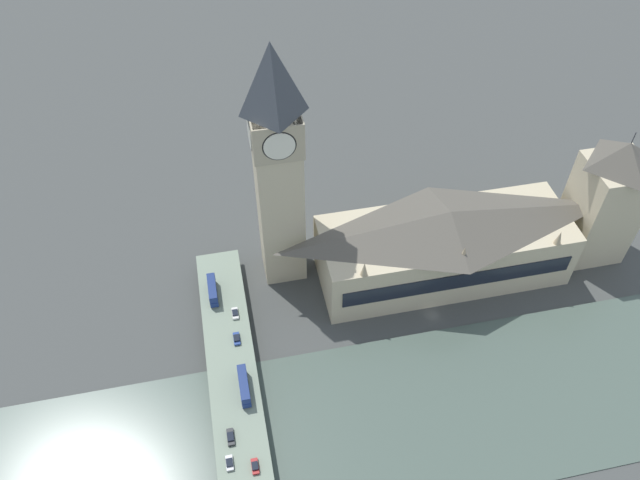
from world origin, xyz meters
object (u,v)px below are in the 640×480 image
object	(u,v)px
car_northbound_lead	(235,313)
car_northbound_tail	(237,339)
victoria_tower	(605,200)
clock_tower	(278,166)
double_decker_bus_mid	(213,290)
car_southbound_lead	(255,466)
double_decker_bus_rear	(244,386)
car_northbound_mid	(230,463)
car_southbound_mid	(231,437)
road_bridge	(241,440)
parliament_hall	(444,243)

from	to	relation	value
car_northbound_lead	car_northbound_tail	xyz separation A→B (m)	(-9.38, 0.60, 0.02)
victoria_tower	car_northbound_lead	size ratio (longest dim) A/B	11.70
clock_tower	double_decker_bus_mid	bearing A→B (deg)	116.05
car_southbound_lead	car_northbound_tail	bearing A→B (deg)	0.21
double_decker_bus_rear	car_northbound_lead	bearing A→B (deg)	-0.73
car_northbound_mid	clock_tower	bearing A→B (deg)	-20.45
double_decker_bus_rear	car_northbound_mid	bearing A→B (deg)	162.47
clock_tower	car_northbound_tail	distance (m)	52.54
car_northbound_tail	car_southbound_mid	world-z (taller)	car_northbound_tail
car_northbound_mid	road_bridge	bearing A→B (deg)	-29.16
road_bridge	car_northbound_mid	world-z (taller)	car_northbound_mid
double_decker_bus_mid	car_southbound_lead	world-z (taller)	double_decker_bus_mid
clock_tower	car_northbound_lead	bearing A→B (deg)	138.48
car_southbound_mid	clock_tower	bearing A→B (deg)	-21.73
double_decker_bus_rear	car_northbound_tail	size ratio (longest dim) A/B	2.62
double_decker_bus_rear	car_southbound_mid	xyz separation A→B (m)	(-13.31, 5.38, -1.94)
parliament_hall	car_northbound_tail	world-z (taller)	parliament_hall
car_northbound_lead	car_northbound_mid	bearing A→B (deg)	171.81
car_northbound_mid	parliament_hall	bearing A→B (deg)	-54.20
double_decker_bus_mid	car_southbound_mid	size ratio (longest dim) A/B	2.23
car_southbound_mid	car_northbound_mid	bearing A→B (deg)	171.61
car_northbound_lead	car_southbound_mid	world-z (taller)	car_northbound_lead
car_northbound_tail	clock_tower	bearing A→B (deg)	-32.27
car_southbound_lead	car_southbound_mid	world-z (taller)	car_southbound_lead
parliament_hall	clock_tower	bearing A→B (deg)	75.93
car_northbound_mid	car_southbound_lead	distance (m)	6.66
parliament_hall	road_bridge	distance (m)	88.00
double_decker_bus_mid	victoria_tower	bearing A→B (deg)	-90.35
road_bridge	car_southbound_lead	world-z (taller)	car_southbound_lead
victoria_tower	double_decker_bus_mid	xyz separation A→B (m)	(0.80, 129.02, -14.71)
car_southbound_lead	car_northbound_lead	bearing A→B (deg)	-0.53
road_bridge	car_northbound_lead	world-z (taller)	car_northbound_lead
double_decker_bus_rear	car_northbound_tail	xyz separation A→B (m)	(17.23, 0.26, -1.91)
car_northbound_lead	car_southbound_lead	bearing A→B (deg)	179.47
double_decker_bus_mid	car_southbound_mid	bearing A→B (deg)	-179.82
parliament_hall	victoria_tower	distance (m)	54.33
car_northbound_mid	car_northbound_tail	size ratio (longest dim) A/B	0.92
clock_tower	road_bridge	xyz separation A→B (m)	(-61.41, 21.71, -40.22)
car_northbound_tail	car_southbound_mid	xyz separation A→B (m)	(-30.55, 5.12, -0.03)
victoria_tower	double_decker_bus_rear	size ratio (longest dim) A/B	4.34
parliament_hall	double_decker_bus_mid	distance (m)	75.66
double_decker_bus_mid	clock_tower	bearing A→B (deg)	-63.95
double_decker_bus_rear	car_southbound_lead	world-z (taller)	double_decker_bus_rear
double_decker_bus_mid	car_northbound_tail	bearing A→B (deg)	-164.00
victoria_tower	car_southbound_lead	size ratio (longest dim) A/B	11.98
clock_tower	car_southbound_mid	distance (m)	75.96
clock_tower	double_decker_bus_rear	world-z (taller)	clock_tower
clock_tower	car_southbound_mid	size ratio (longest dim) A/B	17.60
car_northbound_lead	car_northbound_tail	size ratio (longest dim) A/B	0.97
victoria_tower	car_northbound_lead	bearing A→B (deg)	93.81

